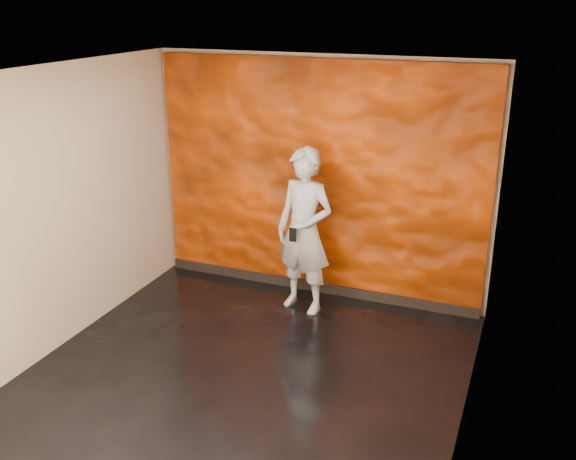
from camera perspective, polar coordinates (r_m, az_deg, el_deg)
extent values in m
cube|color=black|center=(6.31, -3.59, -12.46)|extent=(4.00, 4.00, 0.01)
cube|color=#BDAE91|center=(7.44, 2.77, 4.61)|extent=(4.00, 0.02, 2.80)
cube|color=#BDAE91|center=(4.14, -16.06, -9.52)|extent=(4.00, 0.02, 2.80)
cube|color=#BDAE91|center=(6.75, -19.42, 1.82)|extent=(0.02, 4.00, 2.80)
cube|color=#BDAE91|center=(5.19, 16.51, -3.31)|extent=(0.02, 4.00, 2.80)
cube|color=white|center=(5.35, -4.25, 13.75)|extent=(4.00, 4.00, 0.01)
cube|color=#E94400|center=(7.41, 2.66, 4.39)|extent=(3.90, 0.06, 2.75)
cube|color=black|center=(7.83, 2.41, -5.01)|extent=(3.90, 0.04, 0.12)
imported|color=#9399A1|center=(7.08, 1.47, -0.11)|extent=(0.77, 0.59, 1.87)
cube|color=black|center=(6.87, 0.42, -0.43)|extent=(0.08, 0.02, 0.15)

